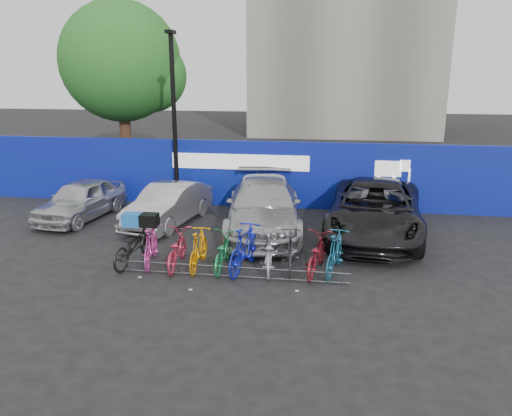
% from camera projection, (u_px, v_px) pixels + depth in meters
% --- Properties ---
extents(ground, '(100.00, 100.00, 0.00)m').
position_uv_depth(ground, '(237.00, 268.00, 12.54)').
color(ground, black).
rests_on(ground, ground).
extents(hoarding, '(22.00, 0.18, 2.40)m').
position_uv_depth(hoarding, '(268.00, 174.00, 17.94)').
color(hoarding, navy).
rests_on(hoarding, ground).
extents(tree, '(5.40, 5.20, 7.80)m').
position_uv_depth(tree, '(126.00, 65.00, 21.76)').
color(tree, '#382314').
rests_on(tree, ground).
extents(lamppost, '(0.25, 0.50, 6.11)m').
position_uv_depth(lamppost, '(174.00, 117.00, 17.28)').
color(lamppost, black).
rests_on(lamppost, ground).
extents(bike_rack, '(5.60, 0.03, 0.30)m').
position_uv_depth(bike_rack, '(232.00, 272.00, 11.92)').
color(bike_rack, '#595B60').
rests_on(bike_rack, ground).
extents(car_0, '(2.02, 4.01, 1.31)m').
position_uv_depth(car_0, '(81.00, 200.00, 16.62)').
color(car_0, '#B4B3B8').
rests_on(car_0, ground).
extents(car_1, '(2.08, 4.13, 1.30)m').
position_uv_depth(car_1, '(168.00, 205.00, 16.02)').
color(car_1, '#A5A4A8').
rests_on(car_1, ground).
extents(car_2, '(2.86, 5.67, 1.58)m').
position_uv_depth(car_2, '(264.00, 206.00, 15.33)').
color(car_2, '#A8A8AD').
rests_on(car_2, ground).
extents(car_3, '(3.23, 6.04, 1.61)m').
position_uv_depth(car_3, '(375.00, 210.00, 14.86)').
color(car_3, black).
rests_on(car_3, ground).
extents(bike_0, '(0.98, 2.01, 1.01)m').
position_uv_depth(bike_0, '(134.00, 245.00, 12.75)').
color(bike_0, black).
rests_on(bike_0, ground).
extents(bike_1, '(0.78, 1.78, 1.03)m').
position_uv_depth(bike_1, '(151.00, 245.00, 12.68)').
color(bike_1, '#C83790').
rests_on(bike_1, ground).
extents(bike_2, '(0.74, 1.81, 0.93)m').
position_uv_depth(bike_2, '(176.00, 249.00, 12.55)').
color(bike_2, '#B92540').
rests_on(bike_2, ground).
extents(bike_3, '(0.50, 1.69, 1.01)m').
position_uv_depth(bike_3, '(199.00, 249.00, 12.44)').
color(bike_3, orange).
rests_on(bike_3, ground).
extents(bike_4, '(0.60, 1.71, 0.90)m').
position_uv_depth(bike_4, '(222.00, 252.00, 12.44)').
color(bike_4, '#167C40').
rests_on(bike_4, ground).
extents(bike_5, '(0.94, 2.02, 1.17)m').
position_uv_depth(bike_5, '(245.00, 248.00, 12.28)').
color(bike_5, '#0F19AD').
rests_on(bike_5, ground).
extents(bike_6, '(0.86, 1.89, 0.96)m').
position_uv_depth(bike_6, '(268.00, 252.00, 12.33)').
color(bike_6, '#9DA0A4').
rests_on(bike_6, ground).
extents(bike_7, '(0.61, 1.74, 1.03)m').
position_uv_depth(bike_7, '(290.00, 251.00, 12.29)').
color(bike_7, '#252527').
rests_on(bike_7, ground).
extents(bike_8, '(0.92, 1.89, 0.95)m').
position_uv_depth(bike_8, '(316.00, 254.00, 12.17)').
color(bike_8, maroon).
rests_on(bike_8, ground).
extents(bike_9, '(0.89, 1.84, 1.07)m').
position_uv_depth(bike_9, '(335.00, 253.00, 12.12)').
color(bike_9, '#175271').
rests_on(bike_9, ground).
extents(cargo_crate, '(0.47, 0.36, 0.33)m').
position_uv_depth(cargo_crate, '(132.00, 220.00, 12.57)').
color(cargo_crate, '#1A59AC').
rests_on(cargo_crate, bike_0).
extents(cargo_topcase, '(0.43, 0.39, 0.31)m').
position_uv_depth(cargo_topcase, '(149.00, 220.00, 12.50)').
color(cargo_topcase, black).
rests_on(cargo_topcase, bike_1).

